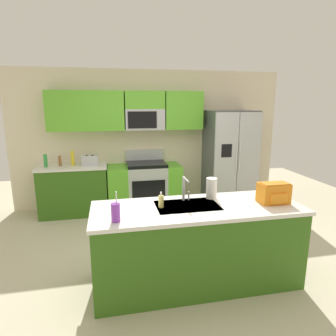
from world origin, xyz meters
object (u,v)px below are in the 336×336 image
refrigerator (229,159)px  soap_dispenser (161,201)px  bottle_green (45,161)px  pepper_mill (60,161)px  range_oven (145,186)px  backpack (274,193)px  bottle_yellow (73,158)px  paper_towel_roll (211,188)px  sink_faucet (185,187)px  drink_cup_purple (116,212)px  toaster (90,160)px

refrigerator → soap_dispenser: (-1.78, -2.33, 0.04)m
bottle_green → pepper_mill: bearing=10.3°
range_oven → backpack: size_ratio=4.25×
bottle_yellow → paper_towel_roll: (1.79, -2.23, -0.01)m
sink_faucet → drink_cup_purple: 0.89m
toaster → pepper_mill: same height
backpack → soap_dispenser: bearing=175.2°
refrigerator → backpack: bearing=-102.3°
refrigerator → sink_faucet: 2.64m
toaster → drink_cup_purple: bearing=-81.7°
sink_faucet → backpack: 0.98m
bottle_yellow → drink_cup_purple: (0.68, -2.69, -0.04)m
range_oven → drink_cup_purple: size_ratio=4.60×
toaster → bottle_yellow: size_ratio=1.08×
sink_faucet → soap_dispenser: bearing=-153.7°
range_oven → bottle_yellow: 1.40m
bottle_yellow → bottle_green: 0.45m
paper_towel_roll → backpack: bearing=-24.9°
range_oven → bottle_green: bottle_green is taller
toaster → backpack: (2.11, -2.46, 0.03)m
pepper_mill → soap_dispenser: size_ratio=1.07×
bottle_green → paper_towel_roll: bearing=-44.2°
paper_towel_roll → toaster: bearing=124.5°
refrigerator → drink_cup_purple: bearing=-130.8°
bottle_green → range_oven: bearing=1.5°
range_oven → toaster: (-0.98, -0.05, 0.55)m
drink_cup_purple → range_oven: bearing=77.6°
soap_dispenser → paper_towel_roll: paper_towel_roll is taller
backpack → pepper_mill: bearing=136.3°
refrigerator → backpack: refrigerator is taller
drink_cup_purple → refrigerator: bearing=49.2°
pepper_mill → bottle_yellow: bearing=2.2°
range_oven → backpack: bearing=-65.7°
range_oven → bottle_yellow: size_ratio=5.25×
refrigerator → toaster: refrigerator is taller
toaster → drink_cup_purple: (0.38, -2.64, -0.00)m
range_oven → paper_towel_roll: paper_towel_roll is taller
range_oven → refrigerator: size_ratio=0.74×
paper_towel_roll → backpack: paper_towel_roll is taller
drink_cup_purple → bottle_green: bearing=113.1°
toaster → pepper_mill: bearing=174.4°
drink_cup_purple → backpack: size_ratio=0.92×
bottle_yellow → sink_faucet: 2.69m
backpack → bottle_yellow: bearing=133.8°
pepper_mill → backpack: 3.63m
paper_towel_roll → range_oven: bearing=103.0°
range_oven → drink_cup_purple: 2.81m
range_oven → toaster: bearing=-176.9°
pepper_mill → drink_cup_purple: (0.90, -2.69, -0.00)m
range_oven → sink_faucet: sink_faucet is taller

